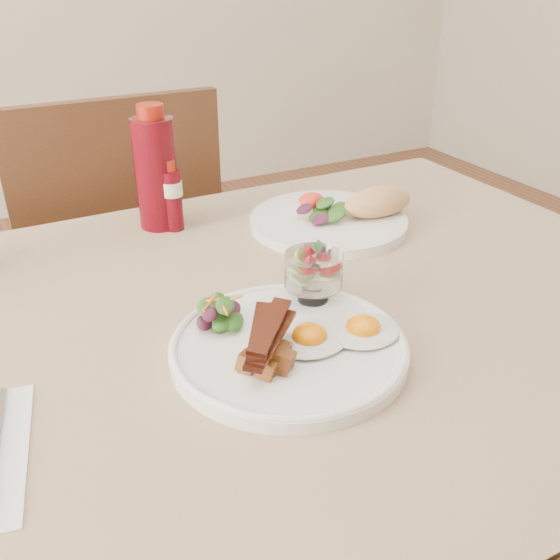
{
  "coord_description": "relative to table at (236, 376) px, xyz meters",
  "views": [
    {
      "loc": [
        -0.27,
        -0.63,
        1.18
      ],
      "look_at": [
        0.05,
        -0.04,
        0.82
      ],
      "focal_mm": 40.0,
      "sensor_mm": 36.0,
      "label": 1
    }
  ],
  "objects": [
    {
      "name": "fruit_cup",
      "position": [
        0.1,
        -0.02,
        0.15
      ],
      "size": [
        0.08,
        0.08,
        0.08
      ],
      "rotation": [
        0.0,
        0.0,
        0.26
      ],
      "color": "white",
      "rests_on": "main_plate"
    },
    {
      "name": "second_plate",
      "position": [
        0.29,
        0.2,
        0.11
      ],
      "size": [
        0.28,
        0.27,
        0.07
      ],
      "rotation": [
        0.0,
        0.0,
        0.11
      ],
      "color": "white",
      "rests_on": "table"
    },
    {
      "name": "hot_sauce_bottle",
      "position": [
        0.03,
        0.31,
        0.15
      ],
      "size": [
        0.04,
        0.04,
        0.12
      ],
      "rotation": [
        0.0,
        0.0,
        -0.06
      ],
      "color": "#51040D",
      "rests_on": "table"
    },
    {
      "name": "bacon_potato_pile",
      "position": [
        -0.01,
        -0.12,
        0.13
      ],
      "size": [
        0.09,
        0.1,
        0.05
      ],
      "rotation": [
        0.0,
        0.0,
        0.41
      ],
      "color": "brown",
      "rests_on": "main_plate"
    },
    {
      "name": "chair_far",
      "position": [
        0.0,
        0.66,
        -0.14
      ],
      "size": [
        0.42,
        0.42,
        0.93
      ],
      "color": "#502D19",
      "rests_on": "ground"
    },
    {
      "name": "table",
      "position": [
        0.0,
        0.0,
        0.0
      ],
      "size": [
        1.33,
        0.88,
        0.75
      ],
      "color": "#502D19",
      "rests_on": "ground"
    },
    {
      "name": "main_plate",
      "position": [
        0.03,
        -0.1,
        0.1
      ],
      "size": [
        0.28,
        0.28,
        0.02
      ],
      "primitive_type": "cylinder",
      "color": "white",
      "rests_on": "table"
    },
    {
      "name": "ketchup_bottle",
      "position": [
        0.02,
        0.34,
        0.19
      ],
      "size": [
        0.09,
        0.09,
        0.21
      ],
      "rotation": [
        0.0,
        0.0,
        0.37
      ],
      "color": "#51040D",
      "rests_on": "table"
    },
    {
      "name": "fried_eggs",
      "position": [
        0.08,
        -0.12,
        0.11
      ],
      "size": [
        0.18,
        0.12,
        0.03
      ],
      "rotation": [
        0.0,
        0.0,
        0.43
      ],
      "color": "silver",
      "rests_on": "main_plate"
    },
    {
      "name": "side_salad",
      "position": [
        -0.03,
        -0.03,
        0.12
      ],
      "size": [
        0.07,
        0.06,
        0.04
      ],
      "rotation": [
        0.0,
        0.0,
        0.4
      ],
      "color": "#204913",
      "rests_on": "main_plate"
    }
  ]
}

